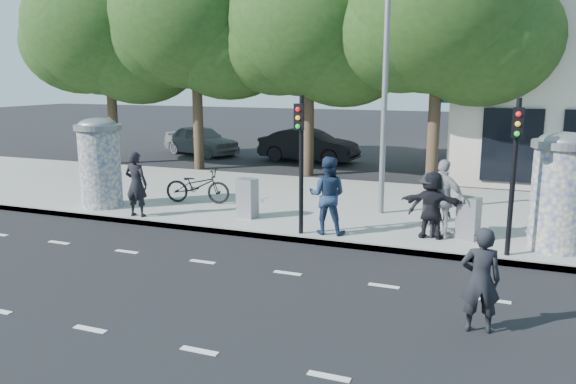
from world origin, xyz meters
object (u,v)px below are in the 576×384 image
at_px(traffic_pole_near, 301,151).
at_px(traffic_pole_far, 514,161).
at_px(ad_column_left, 100,161).
at_px(man_road, 480,280).
at_px(ped_b, 136,184).
at_px(ped_e, 443,199).
at_px(cabinet_right, 468,218).
at_px(ad_column_right, 560,189).
at_px(street_lamp, 386,46).
at_px(car_left, 201,140).
at_px(bicycle, 198,186).
at_px(cabinet_left, 247,198).
at_px(ped_c, 327,195).
at_px(ped_d, 429,205).
at_px(car_mid, 309,145).
at_px(ped_f, 432,205).

xyz_separation_m(traffic_pole_near, traffic_pole_far, (4.80, 0.00, 0.00)).
distance_m(ad_column_left, man_road, 11.89).
relative_size(ped_b, ped_e, 0.96).
bearing_deg(cabinet_right, man_road, -63.02).
xyz_separation_m(ad_column_right, street_lamp, (-4.40, 1.93, 3.26)).
height_order(ad_column_left, car_left, ad_column_left).
bearing_deg(ad_column_left, bicycle, 30.75).
height_order(bicycle, cabinet_left, cabinet_left).
height_order(ped_b, bicycle, ped_b).
xyz_separation_m(man_road, cabinet_right, (-0.49, 4.83, -0.19)).
distance_m(cabinet_left, cabinet_right, 5.84).
relative_size(ped_c, cabinet_left, 1.78).
xyz_separation_m(traffic_pole_far, cabinet_left, (-6.74, 1.05, -1.54)).
xyz_separation_m(ped_d, car_left, (-13.18, 11.96, -0.18)).
bearing_deg(traffic_pole_far, man_road, -96.26).
bearing_deg(traffic_pole_far, ped_b, 179.66).
relative_size(traffic_pole_near, man_road, 1.99).
bearing_deg(ped_c, car_left, -55.29).
height_order(ad_column_right, bicycle, ad_column_right).
bearing_deg(car_mid, ad_column_left, 171.83).
bearing_deg(cabinet_left, ped_d, 9.82).
bearing_deg(man_road, ped_d, -84.05).
bearing_deg(ad_column_right, bicycle, 172.83).
relative_size(street_lamp, ped_c, 4.15).
distance_m(ad_column_right, car_mid, 15.37).
height_order(ad_column_right, ped_e, ad_column_right).
distance_m(ad_column_left, bicycle, 2.97).
height_order(ped_e, car_left, ped_e).
bearing_deg(ped_d, traffic_pole_near, 19.29).
relative_size(traffic_pole_far, man_road, 1.99).
distance_m(ped_e, car_mid, 13.84).
bearing_deg(ped_d, man_road, 109.13).
bearing_deg(traffic_pole_near, ped_c, 26.57).
distance_m(ad_column_right, ped_b, 10.71).
bearing_deg(cabinet_right, ped_f, -143.99).
bearing_deg(ad_column_right, ped_d, -179.81).
bearing_deg(cabinet_right, ad_column_left, -156.94).
height_order(traffic_pole_near, bicycle, traffic_pole_near).
xyz_separation_m(ped_c, car_mid, (-4.76, 12.28, -0.34)).
height_order(street_lamp, bicycle, street_lamp).
height_order(street_lamp, car_mid, street_lamp).
height_order(ad_column_right, traffic_pole_near, traffic_pole_near).
bearing_deg(cabinet_right, ad_column_right, 17.24).
bearing_deg(street_lamp, ad_column_left, -165.06).
relative_size(ped_e, car_mid, 0.40).
height_order(street_lamp, ped_f, street_lamp).
relative_size(ped_e, car_left, 0.43).
distance_m(ped_b, ped_d, 7.90).
bearing_deg(cabinet_left, ad_column_left, -164.19).
bearing_deg(traffic_pole_near, ped_b, 179.33).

